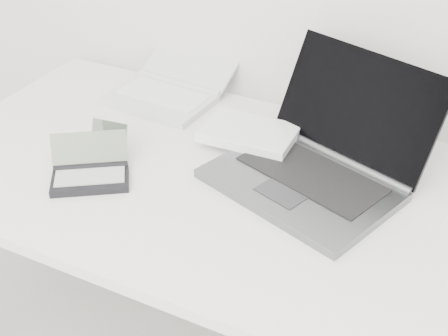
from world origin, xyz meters
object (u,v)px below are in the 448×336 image
at_px(laptop_large, 305,156).
at_px(desk, 243,200).
at_px(palmtop_charcoal, 90,172).
at_px(netbook_open_white, 170,88).

bearing_deg(laptop_large, desk, -114.65).
bearing_deg(laptop_large, palmtop_charcoal, -130.71).
height_order(laptop_large, palmtop_charcoal, laptop_large).
distance_m(desk, laptop_large, 0.18).
relative_size(netbook_open_white, palmtop_charcoal, 1.70).
bearing_deg(netbook_open_white, laptop_large, -17.78).
relative_size(desk, laptop_large, 2.73).
bearing_deg(palmtop_charcoal, netbook_open_white, 62.50).
bearing_deg(netbook_open_white, palmtop_charcoal, -79.54).
height_order(desk, netbook_open_white, netbook_open_white).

